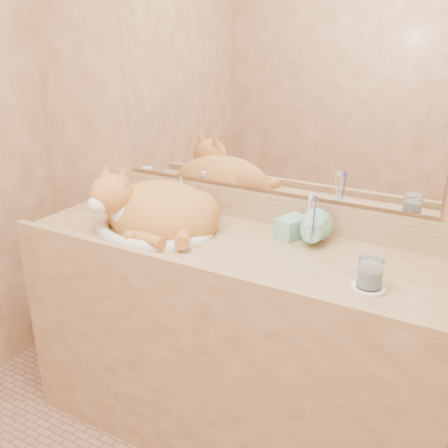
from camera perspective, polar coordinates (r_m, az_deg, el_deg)
The scene contains 12 objects.
wall_back at distance 1.92m, azimuth 4.92°, elevation 11.65°, with size 2.40×0.02×2.50m, color #966744.
vanity_counter at distance 2.01m, azimuth 0.81°, elevation -13.50°, with size 1.60×0.55×0.85m, color olive, non-canonical shape.
mirror at distance 1.89m, azimuth 4.90°, elevation 15.79°, with size 1.30×0.02×0.80m, color white.
sink_basin at distance 1.92m, azimuth -8.02°, elevation 1.41°, with size 0.47×0.39×0.15m, color white, non-canonical shape.
faucet at distance 2.06m, azimuth -5.02°, elevation 3.02°, with size 0.04×0.11×0.15m, color white, non-canonical shape.
cat at distance 1.93m, azimuth -7.92°, elevation 1.83°, with size 0.47×0.38×0.26m, color #B06728, non-canonical shape.
soap_dispenser at distance 1.80m, azimuth 6.62°, elevation 0.61°, with size 0.08×0.08×0.17m, color #78C1A4.
toothbrush_cup at distance 1.75m, azimuth 9.84°, elevation -1.30°, with size 0.12×0.12×0.11m, color #78C1A4.
toothbrushes at distance 1.73m, azimuth 9.99°, elevation 0.79°, with size 0.03×0.03×0.21m, color white, non-canonical shape.
saucer at distance 1.55m, azimuth 16.17°, elevation -7.03°, with size 0.10×0.10×0.01m, color white.
water_glass at distance 1.53m, azimuth 16.35°, elevation -5.42°, with size 0.07×0.07×0.09m, color silver.
lotion_bottle at distance 2.24m, azimuth -11.67°, elevation 3.78°, with size 0.05×0.05×0.12m, color white.
Camera 1 is at (0.77, -0.72, 1.57)m, focal length 40.00 mm.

